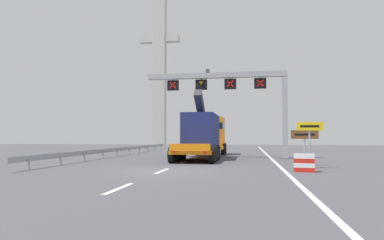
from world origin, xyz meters
TOP-DOWN VIEW (x-y plane):
  - ground at (0.00, 0.00)m, footprint 112.00×112.00m
  - lane_markings at (-0.02, 21.09)m, footprint 0.20×56.79m
  - edge_line_right at (6.20, 12.00)m, footprint 0.20×63.00m
  - overhead_lane_gantry at (3.29, 11.24)m, footprint 11.83×0.90m
  - heavy_haul_truck_orange at (0.71, 12.60)m, footprint 3.05×14.07m
  - exit_sign_yellow at (7.77, 2.82)m, footprint 1.42×0.15m
  - tourist_info_sign_brown at (7.81, 4.81)m, footprint 1.65×0.15m
  - crash_barrier_striped at (7.14, 0.83)m, footprint 1.06×0.63m
  - guardrail_left at (-7.31, 13.99)m, footprint 0.13×31.98m
  - bridge_pylon_distant at (-15.07, 57.44)m, footprint 9.00×2.00m

SIDE VIEW (x-z plane):
  - ground at x=0.00m, z-range 0.00..0.00m
  - edge_line_right at x=6.20m, z-range 0.00..0.01m
  - lane_markings at x=-0.02m, z-range 0.00..0.01m
  - crash_barrier_striped at x=7.14m, z-range 0.00..0.90m
  - guardrail_left at x=-7.31m, z-range 0.18..0.94m
  - tourist_info_sign_brown at x=7.81m, z-range 0.59..2.76m
  - exit_sign_yellow at x=7.77m, z-range 0.66..3.25m
  - heavy_haul_truck_orange at x=0.71m, z-range -0.66..4.64m
  - overhead_lane_gantry at x=3.29m, z-range 2.05..9.46m
  - bridge_pylon_distant at x=-15.07m, z-range 0.39..38.47m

